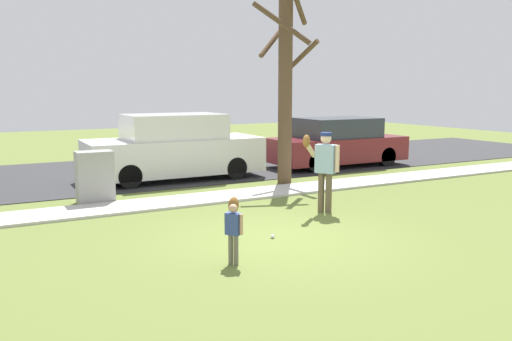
{
  "coord_description": "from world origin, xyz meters",
  "views": [
    {
      "loc": [
        -4.52,
        -7.69,
        2.61
      ],
      "look_at": [
        0.31,
        1.36,
        1.0
      ],
      "focal_mm": 36.6,
      "sensor_mm": 36.0,
      "label": 1
    }
  ],
  "objects_px": {
    "baseball": "(273,236)",
    "parked_suv_maroon": "(337,143)",
    "utility_cabinet": "(95,177)",
    "parked_van_white": "(174,149)",
    "person_child": "(233,221)",
    "person_adult": "(324,163)",
    "street_tree_near": "(285,82)"
  },
  "relations": [
    {
      "from": "baseball",
      "to": "parked_suv_maroon",
      "type": "height_order",
      "value": "parked_suv_maroon"
    },
    {
      "from": "utility_cabinet",
      "to": "parked_van_white",
      "type": "relative_size",
      "value": 0.24
    },
    {
      "from": "parked_van_white",
      "to": "parked_suv_maroon",
      "type": "relative_size",
      "value": 1.06
    },
    {
      "from": "parked_suv_maroon",
      "to": "person_child",
      "type": "bearing_deg",
      "value": -135.29
    },
    {
      "from": "person_child",
      "to": "parked_suv_maroon",
      "type": "height_order",
      "value": "parked_suv_maroon"
    },
    {
      "from": "person_adult",
      "to": "person_child",
      "type": "height_order",
      "value": "person_adult"
    },
    {
      "from": "person_child",
      "to": "parked_suv_maroon",
      "type": "bearing_deg",
      "value": 10.92
    },
    {
      "from": "utility_cabinet",
      "to": "parked_suv_maroon",
      "type": "distance_m",
      "value": 8.69
    },
    {
      "from": "person_adult",
      "to": "parked_van_white",
      "type": "relative_size",
      "value": 0.34
    },
    {
      "from": "parked_van_white",
      "to": "parked_suv_maroon",
      "type": "height_order",
      "value": "parked_van_white"
    },
    {
      "from": "utility_cabinet",
      "to": "person_adult",
      "type": "bearing_deg",
      "value": -38.5
    },
    {
      "from": "parked_van_white",
      "to": "parked_suv_maroon",
      "type": "distance_m",
      "value": 5.76
    },
    {
      "from": "baseball",
      "to": "parked_suv_maroon",
      "type": "xyz_separation_m",
      "value": [
        6.28,
        6.52,
        0.75
      ]
    },
    {
      "from": "person_adult",
      "to": "parked_van_white",
      "type": "bearing_deg",
      "value": -109.19
    },
    {
      "from": "street_tree_near",
      "to": "parked_van_white",
      "type": "distance_m",
      "value": 3.74
    },
    {
      "from": "street_tree_near",
      "to": "parked_suv_maroon",
      "type": "height_order",
      "value": "street_tree_near"
    },
    {
      "from": "street_tree_near",
      "to": "parked_suv_maroon",
      "type": "xyz_separation_m",
      "value": [
        3.24,
        1.93,
        -2.01
      ]
    },
    {
      "from": "parked_van_white",
      "to": "parked_suv_maroon",
      "type": "bearing_deg",
      "value": -0.98
    },
    {
      "from": "street_tree_near",
      "to": "parked_suv_maroon",
      "type": "distance_m",
      "value": 4.28
    },
    {
      "from": "person_adult",
      "to": "utility_cabinet",
      "type": "relative_size",
      "value": 1.42
    },
    {
      "from": "parked_suv_maroon",
      "to": "baseball",
      "type": "bearing_deg",
      "value": -133.9
    },
    {
      "from": "person_adult",
      "to": "person_child",
      "type": "relative_size",
      "value": 1.74
    },
    {
      "from": "person_adult",
      "to": "baseball",
      "type": "relative_size",
      "value": 23.07
    },
    {
      "from": "person_adult",
      "to": "parked_suv_maroon",
      "type": "height_order",
      "value": "person_adult"
    },
    {
      "from": "person_child",
      "to": "baseball",
      "type": "bearing_deg",
      "value": 2.21
    },
    {
      "from": "parked_suv_maroon",
      "to": "utility_cabinet",
      "type": "bearing_deg",
      "value": -166.21
    },
    {
      "from": "person_adult",
      "to": "utility_cabinet",
      "type": "height_order",
      "value": "person_adult"
    },
    {
      "from": "person_child",
      "to": "baseball",
      "type": "xyz_separation_m",
      "value": [
        1.17,
        0.85,
        -0.61
      ]
    },
    {
      "from": "baseball",
      "to": "parked_van_white",
      "type": "distance_m",
      "value": 6.7
    },
    {
      "from": "parked_suv_maroon",
      "to": "parked_van_white",
      "type": "bearing_deg",
      "value": 179.02
    },
    {
      "from": "person_adult",
      "to": "baseball",
      "type": "bearing_deg",
      "value": -2.06
    },
    {
      "from": "person_adult",
      "to": "person_child",
      "type": "distance_m",
      "value": 3.74
    }
  ]
}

